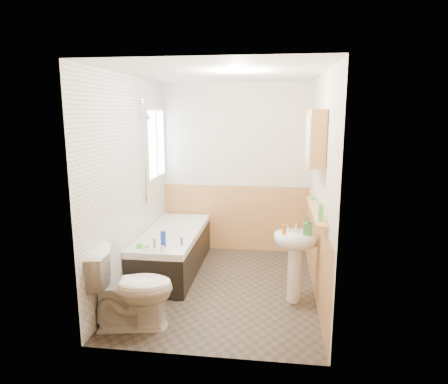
{
  "coord_description": "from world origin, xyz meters",
  "views": [
    {
      "loc": [
        0.61,
        -4.47,
        2.09
      ],
      "look_at": [
        0.0,
        0.15,
        1.15
      ],
      "focal_mm": 32.0,
      "sensor_mm": 36.0,
      "label": 1
    }
  ],
  "objects_px": {
    "pine_shelf": "(316,211)",
    "medicine_cabinet": "(315,138)",
    "bathtub": "(173,249)",
    "toilet": "(131,288)",
    "sink": "(295,253)"
  },
  "relations": [
    {
      "from": "toilet",
      "to": "medicine_cabinet",
      "type": "xyz_separation_m",
      "value": [
        1.77,
        0.86,
        1.42
      ]
    },
    {
      "from": "toilet",
      "to": "pine_shelf",
      "type": "xyz_separation_m",
      "value": [
        1.8,
        0.74,
        0.66
      ]
    },
    {
      "from": "sink",
      "to": "medicine_cabinet",
      "type": "relative_size",
      "value": 1.37
    },
    {
      "from": "pine_shelf",
      "to": "medicine_cabinet",
      "type": "relative_size",
      "value": 1.98
    },
    {
      "from": "toilet",
      "to": "sink",
      "type": "distance_m",
      "value": 1.78
    },
    {
      "from": "medicine_cabinet",
      "to": "bathtub",
      "type": "bearing_deg",
      "value": 160.54
    },
    {
      "from": "sink",
      "to": "pine_shelf",
      "type": "xyz_separation_m",
      "value": [
        0.2,
        -0.01,
        0.49
      ]
    },
    {
      "from": "pine_shelf",
      "to": "bathtub",
      "type": "bearing_deg",
      "value": 157.63
    },
    {
      "from": "bathtub",
      "to": "pine_shelf",
      "type": "bearing_deg",
      "value": -22.37
    },
    {
      "from": "bathtub",
      "to": "pine_shelf",
      "type": "distance_m",
      "value": 2.06
    },
    {
      "from": "bathtub",
      "to": "toilet",
      "type": "distance_m",
      "value": 1.48
    },
    {
      "from": "bathtub",
      "to": "sink",
      "type": "bearing_deg",
      "value": -24.6
    },
    {
      "from": "bathtub",
      "to": "medicine_cabinet",
      "type": "height_order",
      "value": "medicine_cabinet"
    },
    {
      "from": "bathtub",
      "to": "pine_shelf",
      "type": "relative_size",
      "value": 1.37
    },
    {
      "from": "pine_shelf",
      "to": "medicine_cabinet",
      "type": "bearing_deg",
      "value": 103.87
    }
  ]
}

